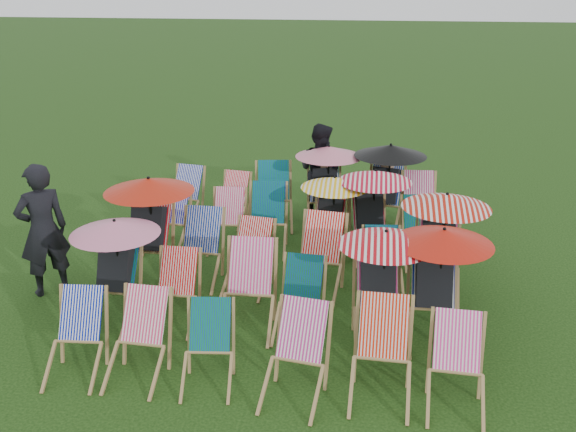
# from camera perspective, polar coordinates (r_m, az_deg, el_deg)

# --- Properties ---
(ground) EXTENTS (100.00, 100.00, 0.00)m
(ground) POSITION_cam_1_polar(r_m,az_deg,el_deg) (8.85, -0.23, -6.43)
(ground) COLOR black
(ground) RESTS_ON ground
(deckchair_0) EXTENTS (0.62, 0.83, 0.86)m
(deckchair_0) POSITION_cam_1_polar(r_m,az_deg,el_deg) (7.29, -18.42, -10.22)
(deckchair_0) COLOR #A07D4A
(deckchair_0) RESTS_ON ground
(deckchair_1) EXTENTS (0.63, 0.85, 0.89)m
(deckchair_1) POSITION_cam_1_polar(r_m,az_deg,el_deg) (7.05, -13.27, -10.67)
(deckchair_1) COLOR #A07D4A
(deckchair_1) RESTS_ON ground
(deckchair_2) EXTENTS (0.62, 0.81, 0.82)m
(deckchair_2) POSITION_cam_1_polar(r_m,az_deg,el_deg) (6.84, -7.15, -11.64)
(deckchair_2) COLOR #A07D4A
(deckchair_2) RESTS_ON ground
(deckchair_3) EXTENTS (0.73, 0.93, 0.92)m
(deckchair_3) POSITION_cam_1_polar(r_m,az_deg,el_deg) (6.57, 0.67, -12.43)
(deckchair_3) COLOR #A07D4A
(deckchair_3) RESTS_ON ground
(deckchair_4) EXTENTS (0.67, 0.91, 0.96)m
(deckchair_4) POSITION_cam_1_polar(r_m,az_deg,el_deg) (6.63, 8.35, -12.14)
(deckchair_4) COLOR #A07D4A
(deckchair_4) RESTS_ON ground
(deckchair_5) EXTENTS (0.63, 0.84, 0.88)m
(deckchair_5) POSITION_cam_1_polar(r_m,az_deg,el_deg) (6.65, 14.81, -12.97)
(deckchair_5) COLOR #A07D4A
(deckchair_5) RESTS_ON ground
(deckchair_6) EXTENTS (1.08, 1.13, 1.28)m
(deckchair_6) POSITION_cam_1_polar(r_m,az_deg,el_deg) (8.10, -15.36, -4.64)
(deckchair_6) COLOR #A07D4A
(deckchair_6) RESTS_ON ground
(deckchair_7) EXTENTS (0.57, 0.80, 0.86)m
(deckchair_7) POSITION_cam_1_polar(r_m,az_deg,el_deg) (7.96, -10.12, -6.62)
(deckchair_7) COLOR #A07D4A
(deckchair_7) RESTS_ON ground
(deckchair_8) EXTENTS (0.69, 0.95, 1.01)m
(deckchair_8) POSITION_cam_1_polar(r_m,az_deg,el_deg) (7.73, -3.60, -6.58)
(deckchair_8) COLOR #A07D4A
(deckchair_8) RESTS_ON ground
(deckchair_9) EXTENTS (0.63, 0.84, 0.87)m
(deckchair_9) POSITION_cam_1_polar(r_m,az_deg,el_deg) (7.64, 1.02, -7.50)
(deckchair_9) COLOR #A07D4A
(deckchair_9) RESTS_ON ground
(deckchair_10) EXTENTS (1.10, 1.17, 1.30)m
(deckchair_10) POSITION_cam_1_polar(r_m,az_deg,el_deg) (7.53, 8.22, -5.99)
(deckchair_10) COLOR #A07D4A
(deckchair_10) RESTS_ON ground
(deckchair_11) EXTENTS (1.14, 1.19, 1.35)m
(deckchair_11) POSITION_cam_1_polar(r_m,az_deg,el_deg) (7.59, 13.09, -5.90)
(deckchair_11) COLOR #A07D4A
(deckchair_11) RESTS_ON ground
(deckchair_12) EXTENTS (1.23, 1.27, 1.45)m
(deckchair_12) POSITION_cam_1_polar(r_m,az_deg,el_deg) (9.01, -12.51, -1.07)
(deckchair_12) COLOR #A07D4A
(deckchair_12) RESTS_ON ground
(deckchair_13) EXTENTS (0.65, 0.90, 0.96)m
(deckchair_13) POSITION_cam_1_polar(r_m,az_deg,el_deg) (8.96, -7.99, -2.90)
(deckchair_13) COLOR #A07D4A
(deckchair_13) RESTS_ON ground
(deckchair_14) EXTENTS (0.70, 0.90, 0.89)m
(deckchair_14) POSITION_cam_1_polar(r_m,az_deg,el_deg) (8.70, -3.53, -3.70)
(deckchair_14) COLOR #A07D4A
(deckchair_14) RESTS_ON ground
(deckchair_15) EXTENTS (0.78, 1.00, 1.00)m
(deckchair_15) POSITION_cam_1_polar(r_m,az_deg,el_deg) (8.56, 2.71, -3.72)
(deckchair_15) COLOR #A07D4A
(deckchair_15) RESTS_ON ground
(deckchair_16) EXTENTS (0.65, 0.84, 0.85)m
(deckchair_16) POSITION_cam_1_polar(r_m,az_deg,el_deg) (8.60, 8.46, -4.36)
(deckchair_16) COLOR #A07D4A
(deckchair_16) RESTS_ON ground
(deckchair_17) EXTENTS (1.16, 1.21, 1.38)m
(deckchair_17) POSITION_cam_1_polar(r_m,az_deg,el_deg) (8.65, 13.33, -2.39)
(deckchair_17) COLOR #A07D4A
(deckchair_17) RESTS_ON ground
(deckchair_18) EXTENTS (0.67, 0.89, 0.92)m
(deckchair_18) POSITION_cam_1_polar(r_m,az_deg,el_deg) (10.10, -10.69, -0.33)
(deckchair_18) COLOR #A07D4A
(deckchair_18) RESTS_ON ground
(deckchair_19) EXTENTS (0.62, 0.83, 0.87)m
(deckchair_19) POSITION_cam_1_polar(r_m,az_deg,el_deg) (9.99, -5.43, -0.46)
(deckchair_19) COLOR #A07D4A
(deckchair_19) RESTS_ON ground
(deckchair_20) EXTENTS (0.71, 0.95, 0.98)m
(deckchair_20) POSITION_cam_1_polar(r_m,az_deg,el_deg) (9.86, -1.89, -0.34)
(deckchair_20) COLOR #A07D4A
(deckchair_20) RESTS_ON ground
(deckchair_21) EXTENTS (1.01, 1.06, 1.20)m
(deckchair_21) POSITION_cam_1_polar(r_m,az_deg,el_deg) (9.66, 3.78, 0.08)
(deckchair_21) COLOR #A07D4A
(deckchair_21) RESTS_ON ground
(deckchair_22) EXTENTS (1.10, 1.20, 1.31)m
(deckchair_22) POSITION_cam_1_polar(r_m,az_deg,el_deg) (9.69, 7.48, 0.35)
(deckchair_22) COLOR #A07D4A
(deckchair_22) RESTS_ON ground
(deckchair_23) EXTENTS (0.71, 0.91, 0.92)m
(deckchair_23) POSITION_cam_1_polar(r_m,az_deg,el_deg) (9.65, 11.83, -1.47)
(deckchair_23) COLOR #A07D4A
(deckchair_23) RESTS_ON ground
(deckchair_24) EXTENTS (0.71, 0.90, 0.89)m
(deckchair_24) POSITION_cam_1_polar(r_m,az_deg,el_deg) (11.21, -9.34, 1.83)
(deckchair_24) COLOR #A07D4A
(deckchair_24) RESTS_ON ground
(deckchair_25) EXTENTS (0.65, 0.83, 0.82)m
(deckchair_25) POSITION_cam_1_polar(r_m,az_deg,el_deg) (11.00, -5.07, 1.48)
(deckchair_25) COLOR #A07D4A
(deckchair_25) RESTS_ON ground
(deckchair_26) EXTENTS (0.81, 1.02, 1.01)m
(deckchair_26) POSITION_cam_1_polar(r_m,az_deg,el_deg) (10.83, -1.29, 1.77)
(deckchair_26) COLOR #A07D4A
(deckchair_26) RESTS_ON ground
(deckchair_27) EXTENTS (1.13, 1.21, 1.34)m
(deckchair_27) POSITION_cam_1_polar(r_m,az_deg,el_deg) (10.82, 3.39, 2.83)
(deckchair_27) COLOR #A07D4A
(deckchair_27) RESTS_ON ground
(deckchair_28) EXTENTS (1.19, 1.27, 1.41)m
(deckchair_28) POSITION_cam_1_polar(r_m,az_deg,el_deg) (10.74, 8.58, 2.71)
(deckchair_28) COLOR #A07D4A
(deckchair_28) RESTS_ON ground
(deckchair_29) EXTENTS (0.67, 0.91, 0.95)m
(deckchair_29) POSITION_cam_1_polar(r_m,az_deg,el_deg) (10.72, 11.64, 0.93)
(deckchair_29) COLOR #A07D4A
(deckchair_29) RESTS_ON ground
(person_left) EXTENTS (0.78, 0.76, 1.81)m
(person_left) POSITION_cam_1_polar(r_m,az_deg,el_deg) (8.98, -20.97, -1.17)
(person_left) COLOR black
(person_left) RESTS_ON ground
(person_rear) EXTENTS (1.01, 0.95, 1.65)m
(person_rear) POSITION_cam_1_polar(r_m,az_deg,el_deg) (11.17, 2.85, 4.08)
(person_rear) COLOR black
(person_rear) RESTS_ON ground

